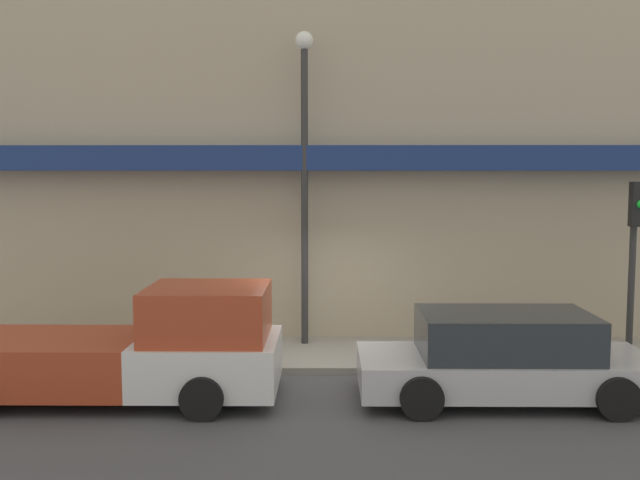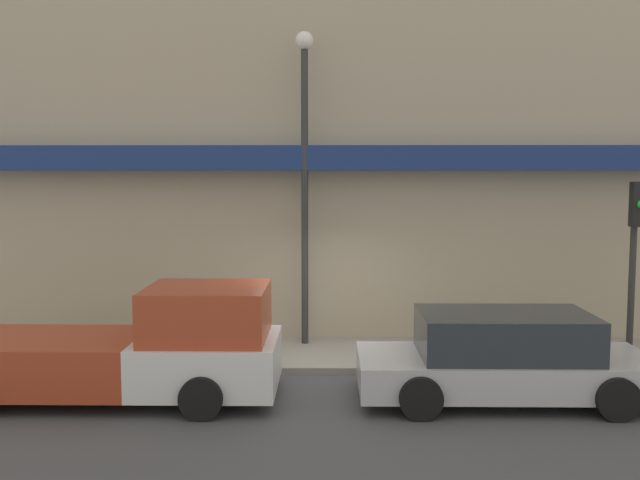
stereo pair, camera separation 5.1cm
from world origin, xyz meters
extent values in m
plane|color=#424244|center=(0.00, 0.00, 0.00)|extent=(80.00, 80.00, 0.00)
cube|color=gray|center=(0.00, 1.21, 0.06)|extent=(36.00, 2.43, 0.12)
cube|color=tan|center=(0.00, 3.93, 4.35)|extent=(19.80, 3.00, 8.71)
cube|color=navy|center=(0.00, 2.13, 3.88)|extent=(18.22, 0.60, 0.50)
cube|color=silver|center=(-1.84, -1.39, 0.60)|extent=(2.20, 1.91, 0.79)
cube|color=#9E381E|center=(-1.84, -1.39, 1.40)|extent=(1.87, 1.76, 0.81)
cube|color=#9E381E|center=(-4.59, -1.39, 0.60)|extent=(3.31, 1.91, 0.79)
cylinder|color=black|center=(-1.78, -0.43, 0.32)|extent=(0.64, 0.22, 0.64)
cylinder|color=black|center=(-1.78, -2.34, 0.32)|extent=(0.64, 0.22, 0.64)
cylinder|color=black|center=(-5.20, -0.43, 0.32)|extent=(0.64, 0.22, 0.64)
cube|color=#ADADB2|center=(2.83, -1.39, 0.46)|extent=(4.58, 1.81, 0.54)
cube|color=#23282D|center=(2.83, -1.39, 1.06)|extent=(2.66, 1.63, 0.67)
cylinder|color=black|center=(4.25, -0.48, 0.32)|extent=(0.64, 0.22, 0.64)
cylinder|color=black|center=(4.25, -2.29, 0.32)|extent=(0.64, 0.22, 0.64)
cylinder|color=black|center=(1.41, -0.48, 0.32)|extent=(0.64, 0.22, 0.64)
cylinder|color=black|center=(1.41, -2.29, 0.32)|extent=(0.64, 0.22, 0.64)
cylinder|color=#196633|center=(3.01, 0.50, 0.37)|extent=(0.16, 0.16, 0.49)
sphere|color=#196633|center=(3.01, 0.50, 0.68)|extent=(0.16, 0.16, 0.16)
cylinder|color=#2D2D2D|center=(-0.42, 1.88, 3.06)|extent=(0.14, 0.14, 5.87)
sphere|color=silver|center=(-0.42, 1.88, 6.18)|extent=(0.36, 0.36, 0.36)
cylinder|color=#2D2D2D|center=(5.58, 0.49, 1.78)|extent=(0.12, 0.12, 3.31)
cube|color=black|center=(5.58, 0.33, 3.03)|extent=(0.28, 0.20, 0.80)
camera|label=1|loc=(0.02, -12.39, 3.57)|focal=40.00mm
camera|label=2|loc=(0.08, -12.39, 3.57)|focal=40.00mm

